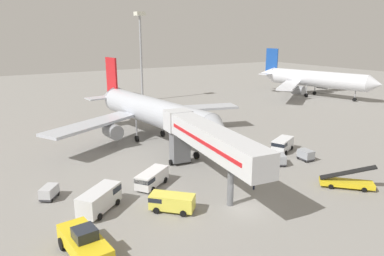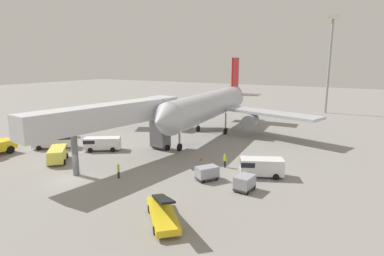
{
  "view_description": "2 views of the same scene",
  "coord_description": "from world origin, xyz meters",
  "px_view_note": "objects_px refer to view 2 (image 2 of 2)",
  "views": [
    {
      "loc": [
        -22.6,
        -26.12,
        17.95
      ],
      "look_at": [
        5.81,
        19.46,
        3.7
      ],
      "focal_mm": 33.36,
      "sensor_mm": 36.0,
      "label": 1
    },
    {
      "loc": [
        28.04,
        -21.58,
        12.61
      ],
      "look_at": [
        5.41,
        17.44,
        3.2
      ],
      "focal_mm": 29.86,
      "sensor_mm": 36.0,
      "label": 2
    }
  ],
  "objects_px": {
    "airplane_at_gate": "(211,105)",
    "baggage_cart_near_center": "(207,173)",
    "ground_crew_worker_midground": "(118,171)",
    "safety_cone_alpha": "(201,158)",
    "service_van_outer_right": "(260,166)",
    "service_van_rear_left": "(54,139)",
    "baggage_cart_mid_right": "(245,182)",
    "belt_loader_truck": "(163,212)",
    "service_van_mid_left": "(58,154)",
    "jet_bridge": "(118,117)",
    "baggage_cart_near_left": "(67,133)",
    "service_van_near_right": "(102,143)",
    "apron_light_mast": "(331,45)",
    "ground_crew_worker_foreground": "(225,160)"
  },
  "relations": [
    {
      "from": "ground_crew_worker_foreground",
      "to": "apron_light_mast",
      "type": "xyz_separation_m",
      "value": [
        4.36,
        51.2,
        15.61
      ]
    },
    {
      "from": "airplane_at_gate",
      "to": "service_van_outer_right",
      "type": "distance_m",
      "value": 22.52
    },
    {
      "from": "jet_bridge",
      "to": "baggage_cart_near_left",
      "type": "height_order",
      "value": "jet_bridge"
    },
    {
      "from": "jet_bridge",
      "to": "baggage_cart_mid_right",
      "type": "distance_m",
      "value": 18.03
    },
    {
      "from": "service_van_near_right",
      "to": "apron_light_mast",
      "type": "relative_size",
      "value": 0.22
    },
    {
      "from": "jet_bridge",
      "to": "baggage_cart_near_left",
      "type": "bearing_deg",
      "value": 161.63
    },
    {
      "from": "service_van_outer_right",
      "to": "jet_bridge",
      "type": "bearing_deg",
      "value": -167.62
    },
    {
      "from": "service_van_mid_left",
      "to": "baggage_cart_near_center",
      "type": "height_order",
      "value": "service_van_mid_left"
    },
    {
      "from": "service_van_mid_left",
      "to": "baggage_cart_near_left",
      "type": "relative_size",
      "value": 1.72
    },
    {
      "from": "belt_loader_truck",
      "to": "apron_light_mast",
      "type": "distance_m",
      "value": 67.89
    },
    {
      "from": "service_van_rear_left",
      "to": "baggage_cart_mid_right",
      "type": "height_order",
      "value": "service_van_rear_left"
    },
    {
      "from": "safety_cone_alpha",
      "to": "apron_light_mast",
      "type": "bearing_deg",
      "value": 80.64
    },
    {
      "from": "baggage_cart_near_left",
      "to": "jet_bridge",
      "type": "bearing_deg",
      "value": -18.37
    },
    {
      "from": "service_van_rear_left",
      "to": "baggage_cart_near_center",
      "type": "xyz_separation_m",
      "value": [
        25.72,
        -0.25,
        -0.5
      ]
    },
    {
      "from": "service_van_near_right",
      "to": "baggage_cart_near_left",
      "type": "height_order",
      "value": "service_van_near_right"
    },
    {
      "from": "baggage_cart_near_left",
      "to": "ground_crew_worker_midground",
      "type": "relative_size",
      "value": 1.66
    },
    {
      "from": "airplane_at_gate",
      "to": "baggage_cart_near_center",
      "type": "xyz_separation_m",
      "value": [
        10.03,
        -20.65,
        -4.27
      ]
    },
    {
      "from": "ground_crew_worker_midground",
      "to": "safety_cone_alpha",
      "type": "xyz_separation_m",
      "value": [
        4.68,
        10.35,
        -0.61
      ]
    },
    {
      "from": "belt_loader_truck",
      "to": "service_van_mid_left",
      "type": "relative_size",
      "value": 1.24
    },
    {
      "from": "airplane_at_gate",
      "to": "baggage_cart_near_center",
      "type": "bearing_deg",
      "value": -64.1
    },
    {
      "from": "baggage_cart_near_left",
      "to": "baggage_cart_mid_right",
      "type": "bearing_deg",
      "value": -10.81
    },
    {
      "from": "airplane_at_gate",
      "to": "ground_crew_worker_foreground",
      "type": "bearing_deg",
      "value": -57.78
    },
    {
      "from": "service_van_mid_left",
      "to": "ground_crew_worker_midground",
      "type": "xyz_separation_m",
      "value": [
        10.89,
        -0.57,
        -0.21
      ]
    },
    {
      "from": "service_van_mid_left",
      "to": "safety_cone_alpha",
      "type": "bearing_deg",
      "value": 32.13
    },
    {
      "from": "baggage_cart_near_left",
      "to": "ground_crew_worker_midground",
      "type": "xyz_separation_m",
      "value": [
        21.11,
        -10.26,
        0.04
      ]
    },
    {
      "from": "safety_cone_alpha",
      "to": "airplane_at_gate",
      "type": "bearing_deg",
      "value": 112.33
    },
    {
      "from": "service_van_mid_left",
      "to": "service_van_near_right",
      "type": "bearing_deg",
      "value": 81.81
    },
    {
      "from": "airplane_at_gate",
      "to": "belt_loader_truck",
      "type": "xyz_separation_m",
      "value": [
        11.16,
        -30.53,
        -4.36
      ]
    },
    {
      "from": "jet_bridge",
      "to": "service_van_mid_left",
      "type": "bearing_deg",
      "value": -149.54
    },
    {
      "from": "airplane_at_gate",
      "to": "service_van_outer_right",
      "type": "bearing_deg",
      "value": -48.67
    },
    {
      "from": "service_van_outer_right",
      "to": "service_van_mid_left",
      "type": "xyz_separation_m",
      "value": [
        -24.18,
        -7.83,
        -0.12
      ]
    },
    {
      "from": "service_van_mid_left",
      "to": "baggage_cart_mid_right",
      "type": "xyz_separation_m",
      "value": [
        24.14,
        3.12,
        -0.21
      ]
    },
    {
      "from": "service_van_rear_left",
      "to": "ground_crew_worker_midground",
      "type": "bearing_deg",
      "value": -15.26
    },
    {
      "from": "jet_bridge",
      "to": "ground_crew_worker_midground",
      "type": "height_order",
      "value": "jet_bridge"
    },
    {
      "from": "belt_loader_truck",
      "to": "safety_cone_alpha",
      "type": "distance_m",
      "value": 16.65
    },
    {
      "from": "service_van_near_right",
      "to": "ground_crew_worker_foreground",
      "type": "relative_size",
      "value": 3.07
    },
    {
      "from": "safety_cone_alpha",
      "to": "apron_light_mast",
      "type": "distance_m",
      "value": 53.34
    },
    {
      "from": "service_van_outer_right",
      "to": "service_van_rear_left",
      "type": "bearing_deg",
      "value": -172.95
    },
    {
      "from": "apron_light_mast",
      "to": "ground_crew_worker_midground",
      "type": "bearing_deg",
      "value": -102.08
    },
    {
      "from": "ground_crew_worker_foreground",
      "to": "belt_loader_truck",
      "type": "bearing_deg",
      "value": -85.27
    },
    {
      "from": "baggage_cart_mid_right",
      "to": "safety_cone_alpha",
      "type": "bearing_deg",
      "value": 142.17
    },
    {
      "from": "service_van_outer_right",
      "to": "apron_light_mast",
      "type": "bearing_deg",
      "value": 90.38
    },
    {
      "from": "jet_bridge",
      "to": "belt_loader_truck",
      "type": "xyz_separation_m",
      "value": [
        13.85,
        -10.08,
        -5.09
      ]
    },
    {
      "from": "airplane_at_gate",
      "to": "belt_loader_truck",
      "type": "bearing_deg",
      "value": -69.92
    },
    {
      "from": "jet_bridge",
      "to": "service_van_near_right",
      "type": "relative_size",
      "value": 4.22
    },
    {
      "from": "baggage_cart_near_left",
      "to": "ground_crew_worker_midground",
      "type": "bearing_deg",
      "value": -25.93
    },
    {
      "from": "belt_loader_truck",
      "to": "service_van_mid_left",
      "type": "distance_m",
      "value": 21.56
    },
    {
      "from": "ground_crew_worker_midground",
      "to": "baggage_cart_near_center",
      "type": "bearing_deg",
      "value": 26.89
    },
    {
      "from": "service_van_mid_left",
      "to": "service_van_outer_right",
      "type": "bearing_deg",
      "value": 17.94
    },
    {
      "from": "service_van_near_right",
      "to": "ground_crew_worker_midground",
      "type": "xyz_separation_m",
      "value": [
        9.93,
        -7.22,
        -0.25
      ]
    }
  ]
}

